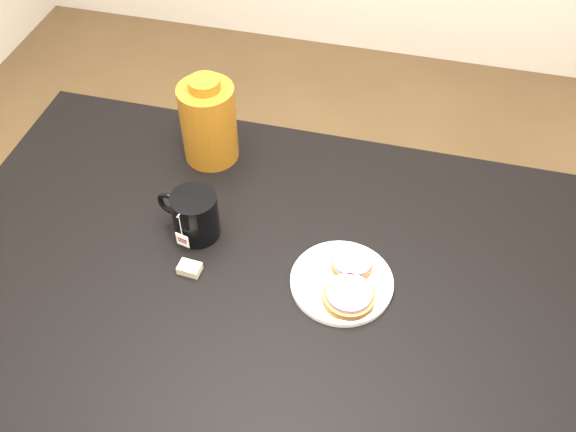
% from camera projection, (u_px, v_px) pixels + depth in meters
% --- Properties ---
extents(ground_plane, '(4.00, 4.00, 0.00)m').
position_uv_depth(ground_plane, '(273.00, 427.00, 1.87)').
color(ground_plane, brown).
extents(table, '(1.40, 0.90, 0.75)m').
position_uv_depth(table, '(268.00, 295.00, 1.37)').
color(table, black).
rests_on(table, ground_plane).
extents(plate, '(0.21, 0.21, 0.02)m').
position_uv_depth(plate, '(342.00, 281.00, 1.29)').
color(plate, white).
rests_on(plate, table).
extents(bagel_back, '(0.12, 0.12, 0.03)m').
position_uv_depth(bagel_back, '(352.00, 263.00, 1.30)').
color(bagel_back, brown).
rests_on(bagel_back, plate).
extents(bagel_front, '(0.11, 0.11, 0.03)m').
position_uv_depth(bagel_front, '(349.00, 296.00, 1.24)').
color(bagel_front, brown).
rests_on(bagel_front, plate).
extents(mug, '(0.15, 0.12, 0.11)m').
position_uv_depth(mug, '(195.00, 215.00, 1.34)').
color(mug, black).
rests_on(mug, table).
extents(teabag_pouch, '(0.05, 0.04, 0.02)m').
position_uv_depth(teabag_pouch, '(190.00, 268.00, 1.31)').
color(teabag_pouch, '#C6B793').
rests_on(teabag_pouch, table).
extents(bagel_package, '(0.15, 0.15, 0.22)m').
position_uv_depth(bagel_package, '(209.00, 122.00, 1.47)').
color(bagel_package, '#67390D').
rests_on(bagel_package, table).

